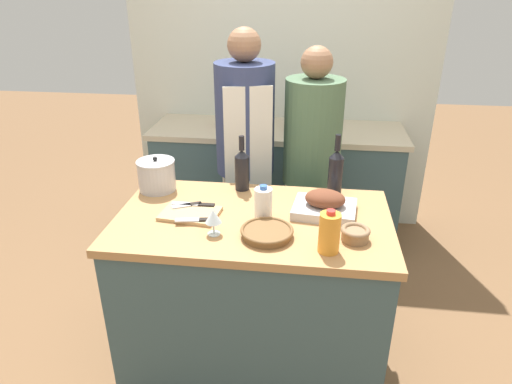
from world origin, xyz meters
name	(u,v)px	position (x,y,z in m)	size (l,w,h in m)	color
ground_plane	(253,357)	(0.00, 0.00, 0.00)	(12.00, 12.00, 0.00)	brown
kitchen_island	(253,293)	(0.00, 0.00, 0.45)	(1.32, 0.76, 0.90)	#3D565B
back_counter	(276,183)	(0.00, 1.40, 0.46)	(1.90, 0.60, 0.91)	#3D565B
back_wall	(282,70)	(0.00, 1.75, 1.27)	(2.40, 0.10, 2.55)	silver
roasting_pan	(325,205)	(0.34, 0.08, 0.95)	(0.32, 0.27, 0.12)	#BCBCC1
wicker_basket	(267,232)	(0.08, -0.17, 0.92)	(0.24, 0.24, 0.04)	brown
cutting_board	(190,213)	(-0.30, -0.02, 0.91)	(0.29, 0.22, 0.02)	tan
stock_pot	(157,175)	(-0.55, 0.25, 0.98)	(0.20, 0.20, 0.19)	#B7B7BC
mixing_bowl	(355,234)	(0.47, -0.15, 0.93)	(0.13, 0.13, 0.06)	#846647
juice_jug	(329,233)	(0.35, -0.25, 0.99)	(0.09, 0.09, 0.19)	orange
milk_jug	(263,203)	(0.05, 0.01, 0.98)	(0.08, 0.08, 0.17)	white
wine_bottle_green	(242,169)	(-0.10, 0.31, 1.02)	(0.08, 0.08, 0.30)	black
wine_bottle_dark	(336,171)	(0.39, 0.32, 1.03)	(0.08, 0.08, 0.33)	black
wine_glass_left	(213,217)	(-0.15, -0.18, 0.99)	(0.07, 0.07, 0.12)	silver
knife_chef	(195,204)	(-0.30, 0.06, 0.92)	(0.21, 0.04, 0.01)	#B7B7BC
knife_paring	(188,205)	(-0.33, 0.05, 0.92)	(0.15, 0.09, 0.01)	#B7B7BC
knife_bread	(196,220)	(-0.25, -0.10, 0.92)	(0.18, 0.06, 0.01)	#B7B7BC
stand_mixer	(301,114)	(0.17, 1.37, 1.03)	(0.18, 0.14, 0.30)	#333842
condiment_bottle_tall	(219,117)	(-0.44, 1.38, 0.99)	(0.05, 0.05, 0.17)	maroon
condiment_bottle_short	(261,116)	(-0.13, 1.44, 0.99)	(0.06, 0.06, 0.17)	#B28E2D
person_cook_aproned	(245,153)	(-0.15, 0.77, 0.93)	(0.36, 0.39, 1.69)	beige
person_cook_guest	(311,164)	(0.27, 0.77, 0.88)	(0.35, 0.35, 1.59)	beige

